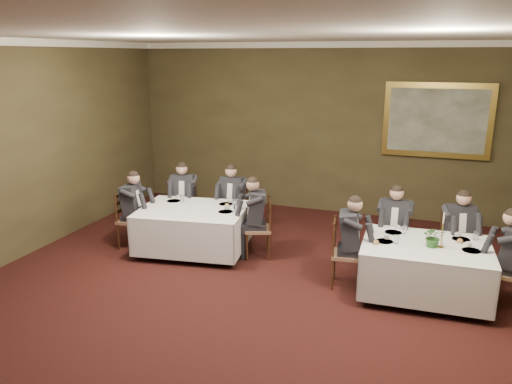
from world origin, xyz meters
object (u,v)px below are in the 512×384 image
Objects in this scene: chair_sec_backleft at (185,217)px; diner_sec_endright at (258,227)px; diner_main_backleft at (394,237)px; chair_sec_endright at (258,240)px; chair_main_backleft at (393,250)px; table_second at (193,226)px; chair_main_endright at (510,288)px; diner_main_endright at (511,272)px; chair_sec_endleft at (132,231)px; centerpiece at (434,236)px; diner_sec_backright at (233,209)px; diner_sec_backleft at (184,206)px; chair_sec_backright at (234,220)px; table_main at (425,266)px; candlestick at (442,234)px; diner_main_endleft at (347,253)px; painting at (437,120)px; diner_main_backright at (457,243)px; chair_main_endleft at (345,267)px; diner_sec_endleft at (132,219)px; chair_main_backright at (455,257)px.

diner_sec_endright is (1.70, -0.68, 0.23)m from chair_sec_backleft.
diner_main_backleft reaches higher than chair_sec_endright.
table_second is at bearing 8.82° from chair_main_backleft.
chair_main_endright is 3.75m from diner_sec_endright.
diner_main_endright reaches higher than chair_sec_endleft.
centerpiece reaches higher than chair_sec_endleft.
diner_main_backleft and diner_sec_backright have the same top height.
diner_sec_backleft is 0.98m from chair_sec_backright.
table_main is 3.48× the size of candlestick.
candlestick is at bearing 80.99° from diner_main_endleft.
chair_main_endright is (1.57, -0.83, 0.00)m from chair_main_backleft.
diner_sec_backright is 1.10m from diner_sec_endright.
diner_main_backleft is at bearing 160.10° from chair_sec_backleft.
diner_main_backright is at bearing -80.39° from painting.
diner_main_backleft is 1.75m from diner_main_endright.
chair_main_endleft is at bearing 57.09° from diner_main_backleft.
diner_main_endright is at bearing 5.70° from centerpiece.
diner_sec_endright is at bearing 93.85° from diner_main_endright.
diner_main_backleft is 1.15m from centerpiece.
diner_sec_backright is (-0.00, -0.01, 0.23)m from chair_sec_backright.
diner_sec_backright reaches higher than table_main.
chair_main_endleft is 1.00× the size of chair_sec_backleft.
chair_main_endleft is at bearing -177.98° from table_main.
candlestick reaches higher than chair_main_endright.
chair_main_endright and chair_sec_backleft have the same top height.
chair_main_backleft and chair_main_endleft have the same top height.
diner_sec_endleft is at bearing 42.10° from chair_sec_backright.
table_second is (-3.73, 0.40, 0.00)m from table_main.
diner_sec_backleft is (-4.33, 1.23, 0.06)m from table_main.
diner_main_endleft is at bearing 14.71° from diner_main_backright.
diner_main_backright is 1.35× the size of chair_sec_backright.
diner_main_endleft is at bearing 57.55° from diner_main_backleft.
table_second is at bearing 173.02° from centerpiece.
chair_sec_backleft is (-4.76, 0.36, -0.23)m from diner_main_backright.
chair_sec_endleft is (-1.11, -0.16, -0.17)m from table_second.
chair_main_endright is at bearing 79.41° from diner_sec_endleft.
diner_main_backleft is 1.35× the size of chair_sec_endleft.
painting is (0.00, 3.41, 1.59)m from table_main.
chair_main_endright is at bearing 153.00° from chair_main_backleft.
diner_sec_endright is (-3.06, -0.33, 0.23)m from chair_main_backright.
table_main is 4.50m from diner_sec_backleft.
chair_main_endright is at bearing 167.47° from chair_sec_backright.
diner_sec_backright and diner_sec_endleft have the same top height.
chair_sec_endleft is at bearing -9.91° from diner_main_backright.
painting reaches higher than chair_main_endright.
diner_sec_backright is 4.34× the size of centerpiece.
chair_main_endleft is 4.01m from painting.
chair_main_backleft and chair_sec_endright have the same top height.
centerpiece reaches higher than table_second.
chair_sec_backright is 0.74× the size of diner_sec_backright.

